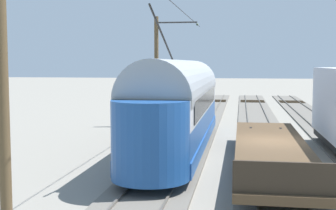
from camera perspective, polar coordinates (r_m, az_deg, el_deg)
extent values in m
plane|color=gray|center=(19.78, 12.40, -7.08)|extent=(220.00, 220.00, 0.00)
cube|color=#2D2316|center=(51.73, 14.80, 0.50)|extent=(2.50, 0.24, 0.08)
cube|color=#2D2316|center=(51.09, 14.87, 0.44)|extent=(2.50, 0.24, 0.08)
cube|color=#2D2316|center=(50.45, 14.95, 0.38)|extent=(2.50, 0.24, 0.08)
cube|color=#2D2316|center=(49.80, 15.03, 0.32)|extent=(2.50, 0.24, 0.08)
cube|color=#2D2316|center=(49.16, 15.11, 0.25)|extent=(2.50, 0.24, 0.08)
cube|color=#666059|center=(19.77, 12.40, -6.94)|extent=(2.80, 80.00, 0.10)
cube|color=#59544C|center=(19.72, 10.31, -6.67)|extent=(0.07, 80.00, 0.08)
cube|color=#59544C|center=(19.81, 14.49, -6.70)|extent=(0.07, 80.00, 0.08)
cube|color=#2D2316|center=(51.48, 10.30, 0.56)|extent=(2.50, 0.24, 0.08)
cube|color=#2D2316|center=(50.83, 10.32, 0.50)|extent=(2.50, 0.24, 0.08)
cube|color=#2D2316|center=(50.18, 10.33, 0.44)|extent=(2.50, 0.24, 0.08)
cube|color=#2D2316|center=(49.54, 10.35, 0.38)|extent=(2.50, 0.24, 0.08)
cube|color=#2D2316|center=(48.89, 10.37, 0.32)|extent=(2.50, 0.24, 0.08)
cube|color=#666059|center=(19.94, 0.59, -6.72)|extent=(2.80, 80.00, 0.10)
cube|color=#59544C|center=(20.04, -1.45, -6.40)|extent=(0.07, 80.00, 0.08)
cube|color=#59544C|center=(19.83, 2.66, -6.52)|extent=(0.07, 80.00, 0.08)
cube|color=#2D2316|center=(51.54, 5.79, 0.62)|extent=(2.50, 0.24, 0.08)
cube|color=#2D2316|center=(50.90, 5.74, 0.57)|extent=(2.50, 0.24, 0.08)
cube|color=#2D2316|center=(50.25, 5.70, 0.51)|extent=(2.50, 0.24, 0.08)
cube|color=#2D2316|center=(49.60, 5.66, 0.45)|extent=(2.50, 0.24, 0.08)
cube|color=#2D2316|center=(48.95, 5.61, 0.39)|extent=(2.50, 0.24, 0.08)
cube|color=#1E4C93|center=(21.72, 1.35, -3.98)|extent=(2.65, 13.79, 0.55)
cube|color=#1E4C93|center=(21.62, 1.35, -2.01)|extent=(2.55, 13.79, 0.95)
cube|color=silver|center=(21.52, 1.36, 0.63)|extent=(2.55, 13.79, 1.05)
cylinder|color=#999EA3|center=(21.48, 1.36, 2.03)|extent=(2.65, 13.51, 2.65)
cylinder|color=#1E4C93|center=(28.35, 3.19, 0.20)|extent=(2.55, 2.55, 2.55)
cylinder|color=#1E4C93|center=(14.90, -2.15, -4.30)|extent=(2.55, 2.55, 2.55)
cube|color=black|center=(29.41, 3.42, 2.35)|extent=(1.63, 0.08, 0.36)
cube|color=black|center=(29.47, 3.43, 1.75)|extent=(1.73, 0.06, 0.80)
cube|color=black|center=(21.38, 4.80, 0.58)|extent=(0.04, 11.58, 0.80)
cube|color=black|center=(21.72, -2.03, 0.67)|extent=(0.04, 11.58, 0.80)
cylinder|color=silver|center=(29.63, 3.43, -0.08)|extent=(0.24, 0.06, 0.24)
cube|color=gray|center=(29.66, 3.41, -1.87)|extent=(1.94, 0.12, 0.20)
cylinder|color=black|center=(17.01, -0.66, 8.48)|extent=(0.07, 4.93, 1.73)
cylinder|color=black|center=(26.01, 4.21, -2.80)|extent=(0.10, 0.76, 0.76)
cylinder|color=black|center=(26.17, 1.07, -2.74)|extent=(0.10, 0.76, 0.76)
cylinder|color=black|center=(17.36, 1.76, -6.79)|extent=(0.10, 0.76, 0.76)
cylinder|color=black|center=(17.59, -2.91, -6.64)|extent=(0.10, 0.76, 0.76)
cylinder|color=black|center=(24.70, 19.55, -3.41)|extent=(0.10, 0.84, 0.84)
cube|color=brown|center=(18.45, 12.67, -5.27)|extent=(2.80, 14.00, 0.25)
cube|color=#33281E|center=(11.71, 14.86, -8.71)|extent=(2.80, 0.10, 0.80)
cylinder|color=black|center=(13.69, 10.93, -9.98)|extent=(0.10, 0.84, 0.84)
cylinder|color=black|center=(13.82, 16.98, -9.97)|extent=(0.10, 0.84, 0.84)
cylinder|color=black|center=(23.29, 10.12, -3.70)|extent=(0.10, 0.84, 0.84)
cylinder|color=black|center=(23.36, 13.65, -3.74)|extent=(0.10, 0.84, 0.84)
cylinder|color=brown|center=(30.55, -1.43, 4.10)|extent=(0.28, 0.28, 7.19)
cylinder|color=#2D2D2D|center=(30.44, 1.07, 10.12)|extent=(2.67, 0.10, 0.10)
sphere|color=#334733|center=(30.28, 3.61, 9.85)|extent=(0.16, 0.16, 0.16)
cylinder|color=brown|center=(11.52, -19.65, 2.07)|extent=(0.28, 0.28, 7.19)
cylinder|color=black|center=(30.44, 1.07, 10.12)|extent=(2.67, 0.02, 0.02)
cube|color=#2D2316|center=(25.07, -2.79, -4.18)|extent=(0.24, 2.40, 0.18)
cube|color=#2D2316|center=(25.13, -3.46, -4.16)|extent=(0.24, 2.40, 0.18)
cube|color=#2D2316|center=(25.20, -4.13, -4.14)|extent=(0.24, 2.40, 0.18)
cube|color=#2D2316|center=(25.39, -3.32, -3.65)|extent=(2.40, 0.24, 0.18)
cube|color=#2D2316|center=(25.10, -3.46, -3.75)|extent=(2.40, 0.24, 0.18)
cube|color=#2D2316|center=(24.81, -3.61, -3.86)|extent=(2.40, 0.24, 0.18)
cube|color=#2D2316|center=(25.01, -2.79, -3.36)|extent=(0.24, 2.40, 0.18)
cube|color=#2D2316|center=(25.07, -3.47, -3.35)|extent=(0.24, 2.40, 0.18)
cube|color=#2D2316|center=(25.14, -4.14, -3.33)|extent=(0.24, 2.40, 0.18)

